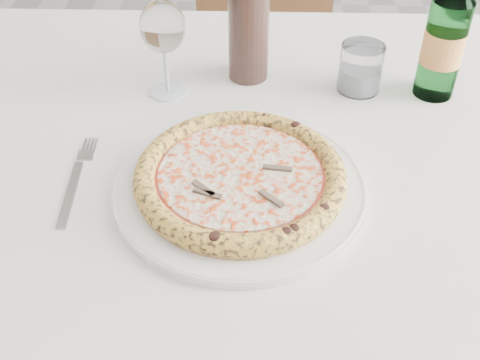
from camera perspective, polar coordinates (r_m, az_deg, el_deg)
The scene contains 9 objects.
dining_table at distance 0.96m, azimuth 0.29°, elevation -0.60°, with size 1.61×0.97×0.76m.
chair_far at distance 1.69m, azimuth 1.92°, elevation 13.26°, with size 0.41×0.41×0.93m.
plate at distance 0.83m, azimuth 0.00°, elevation -0.59°, with size 0.35×0.35×0.02m.
pizza at distance 0.82m, azimuth -0.00°, elevation 0.33°, with size 0.29×0.29×0.03m.
fork at distance 0.88m, azimuth -15.32°, elevation -0.10°, with size 0.02×0.19×0.00m.
wine_glass at distance 0.99m, azimuth -7.33°, elevation 13.98°, with size 0.07×0.07×0.16m.
tumbler at distance 1.05m, azimuth 11.33°, elevation 10.12°, with size 0.07×0.07×0.08m.
beer_bottle at distance 1.04m, azimuth 18.88°, elevation 12.64°, with size 0.07×0.07×0.26m.
wine_bottle at distance 1.03m, azimuth 0.84°, elevation 15.64°, with size 0.07×0.07×0.28m.
Camera 1 is at (0.19, -0.74, 1.31)m, focal length 45.00 mm.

